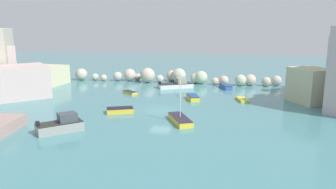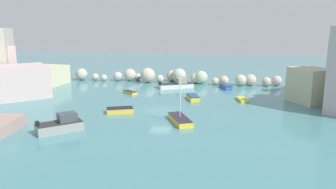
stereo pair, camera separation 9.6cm
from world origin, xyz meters
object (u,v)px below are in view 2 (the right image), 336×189
object	(u,v)px
moored_boat_0	(193,97)
moored_boat_7	(180,119)
moored_boat_1	(120,110)
moored_boat_4	(61,125)
moored_boat_3	(242,100)
moored_boat_6	(130,92)
moored_boat_2	(177,85)
moored_boat_5	(226,87)

from	to	relation	value
moored_boat_0	moored_boat_7	xyz separation A→B (m)	(-0.11, -11.24, -0.01)
moored_boat_1	moored_boat_4	world-z (taller)	moored_boat_4
moored_boat_1	moored_boat_3	size ratio (longest dim) A/B	1.14
moored_boat_1	moored_boat_6	xyz separation A→B (m)	(-2.11, 11.00, -0.11)
moored_boat_3	moored_boat_1	bearing A→B (deg)	-72.12
moored_boat_6	moored_boat_0	bearing A→B (deg)	-154.78
moored_boat_0	moored_boat_1	xyz separation A→B (m)	(-7.94, -8.60, -0.03)
moored_boat_3	moored_boat_2	bearing A→B (deg)	-140.55
moored_boat_5	moored_boat_4	bearing A→B (deg)	-50.66
moored_boat_0	moored_boat_5	xyz separation A→B (m)	(4.45, 9.32, 0.00)
moored_boat_1	moored_boat_7	xyz separation A→B (m)	(7.83, -2.63, 0.02)
moored_boat_4	moored_boat_3	bearing A→B (deg)	0.32
moored_boat_1	moored_boat_4	xyz separation A→B (m)	(-3.50, -7.92, 0.36)
moored_boat_2	moored_boat_5	distance (m)	8.27
moored_boat_1	moored_boat_2	xyz separation A→B (m)	(4.16, 17.20, 0.23)
moored_boat_4	moored_boat_6	distance (m)	18.98
moored_boat_7	moored_boat_4	bearing A→B (deg)	89.52
moored_boat_4	moored_boat_7	world-z (taller)	moored_boat_7
moored_boat_1	moored_boat_6	bearing A→B (deg)	-102.31
moored_boat_2	moored_boat_7	distance (m)	20.17
moored_boat_1	moored_boat_7	bearing A→B (deg)	138.24
moored_boat_6	moored_boat_7	xyz separation A→B (m)	(9.94, -13.64, 0.13)
moored_boat_4	moored_boat_7	bearing A→B (deg)	-17.83
moored_boat_0	moored_boat_3	world-z (taller)	moored_boat_0
moored_boat_3	moored_boat_7	bearing A→B (deg)	-44.68
moored_boat_4	moored_boat_7	size ratio (longest dim) A/B	0.91
moored_boat_6	moored_boat_7	size ratio (longest dim) A/B	0.52
moored_boat_5	moored_boat_7	distance (m)	21.06
moored_boat_1	moored_boat_7	distance (m)	8.26
moored_boat_0	moored_boat_7	distance (m)	11.24
moored_boat_0	moored_boat_2	xyz separation A→B (m)	(-3.79, 8.60, 0.20)
moored_boat_1	moored_boat_7	world-z (taller)	moored_boat_7
moored_boat_2	moored_boat_4	world-z (taller)	moored_boat_4
moored_boat_5	moored_boat_7	world-z (taller)	moored_boat_7
moored_boat_2	moored_boat_7	world-z (taller)	moored_boat_7
moored_boat_4	moored_boat_5	world-z (taller)	moored_boat_4
moored_boat_5	moored_boat_1	bearing A→B (deg)	-53.73
moored_boat_6	moored_boat_2	bearing A→B (deg)	-96.65
moored_boat_1	moored_boat_4	distance (m)	8.67
moored_boat_2	moored_boat_7	bearing A→B (deg)	-105.39
moored_boat_4	moored_boat_5	distance (m)	30.34
moored_boat_3	moored_boat_5	world-z (taller)	moored_boat_5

